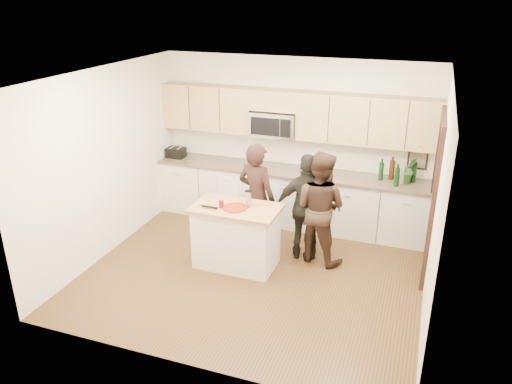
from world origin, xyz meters
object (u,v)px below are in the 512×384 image
(woman_center, at_px, (319,207))
(woman_right, at_px, (307,208))
(toaster, at_px, (176,152))
(island, at_px, (236,236))
(woman_left, at_px, (257,198))

(woman_center, relative_size, woman_right, 1.04)
(toaster, bearing_deg, woman_center, -20.10)
(toaster, distance_m, woman_center, 2.98)
(island, height_order, woman_center, woman_center)
(island, bearing_deg, woman_left, 79.50)
(woman_left, relative_size, woman_center, 1.02)
(woman_left, distance_m, woman_center, 0.94)
(woman_left, bearing_deg, toaster, -14.79)
(woman_right, bearing_deg, island, 17.19)
(island, relative_size, woman_center, 0.74)
(island, relative_size, toaster, 4.04)
(woman_left, bearing_deg, woman_center, -165.93)
(toaster, relative_size, woman_center, 0.18)
(island, xyz_separation_m, woman_right, (0.87, 0.55, 0.33))
(island, height_order, woman_right, woman_right)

